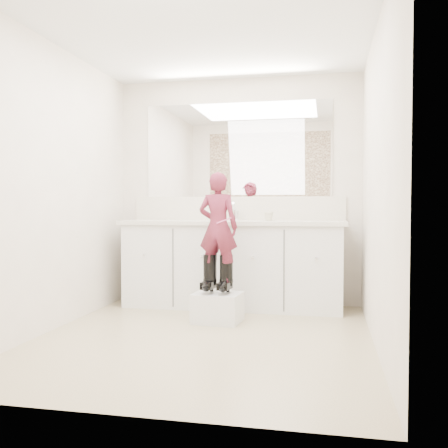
# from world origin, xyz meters

# --- Properties ---
(floor) EXTENTS (3.00, 3.00, 0.00)m
(floor) POSITION_xyz_m (0.00, 0.00, 0.00)
(floor) COLOR #867357
(floor) RESTS_ON ground
(ceiling) EXTENTS (3.00, 3.00, 0.00)m
(ceiling) POSITION_xyz_m (0.00, 0.00, 2.40)
(ceiling) COLOR white
(ceiling) RESTS_ON wall_back
(wall_back) EXTENTS (2.60, 0.00, 2.60)m
(wall_back) POSITION_xyz_m (0.00, 1.50, 1.20)
(wall_back) COLOR beige
(wall_back) RESTS_ON floor
(wall_front) EXTENTS (2.60, 0.00, 2.60)m
(wall_front) POSITION_xyz_m (0.00, -1.50, 1.20)
(wall_front) COLOR beige
(wall_front) RESTS_ON floor
(wall_left) EXTENTS (0.00, 3.00, 3.00)m
(wall_left) POSITION_xyz_m (-1.30, 0.00, 1.20)
(wall_left) COLOR beige
(wall_left) RESTS_ON floor
(wall_right) EXTENTS (0.00, 3.00, 3.00)m
(wall_right) POSITION_xyz_m (1.30, 0.00, 1.20)
(wall_right) COLOR beige
(wall_right) RESTS_ON floor
(vanity_cabinet) EXTENTS (2.20, 0.55, 0.85)m
(vanity_cabinet) POSITION_xyz_m (0.00, 1.23, 0.42)
(vanity_cabinet) COLOR silver
(vanity_cabinet) RESTS_ON floor
(countertop) EXTENTS (2.28, 0.58, 0.04)m
(countertop) POSITION_xyz_m (0.00, 1.21, 0.87)
(countertop) COLOR beige
(countertop) RESTS_ON vanity_cabinet
(backsplash) EXTENTS (2.28, 0.03, 0.25)m
(backsplash) POSITION_xyz_m (0.00, 1.49, 1.02)
(backsplash) COLOR beige
(backsplash) RESTS_ON countertop
(mirror) EXTENTS (2.00, 0.02, 1.00)m
(mirror) POSITION_xyz_m (0.00, 1.49, 1.64)
(mirror) COLOR white
(mirror) RESTS_ON wall_back
(dot_panel) EXTENTS (2.00, 0.01, 1.20)m
(dot_panel) POSITION_xyz_m (0.00, -1.49, 1.65)
(dot_panel) COLOR #472819
(dot_panel) RESTS_ON wall_front
(faucet) EXTENTS (0.08, 0.08, 0.10)m
(faucet) POSITION_xyz_m (0.00, 1.38, 0.94)
(faucet) COLOR silver
(faucet) RESTS_ON countertop
(cup) EXTENTS (0.10, 0.10, 0.09)m
(cup) POSITION_xyz_m (0.37, 1.26, 0.93)
(cup) COLOR #C0B89A
(cup) RESTS_ON countertop
(soap_bottle) EXTENTS (0.12, 0.12, 0.20)m
(soap_bottle) POSITION_xyz_m (-0.21, 1.21, 0.99)
(soap_bottle) COLOR beige
(soap_bottle) RESTS_ON countertop
(step_stool) EXTENTS (0.44, 0.38, 0.26)m
(step_stool) POSITION_xyz_m (-0.01, 0.54, 0.13)
(step_stool) COLOR silver
(step_stool) RESTS_ON floor
(boot_left) EXTENTS (0.14, 0.24, 0.34)m
(boot_left) POSITION_xyz_m (-0.08, 0.56, 0.43)
(boot_left) COLOR black
(boot_left) RESTS_ON step_stool
(boot_right) EXTENTS (0.14, 0.24, 0.34)m
(boot_right) POSITION_xyz_m (0.07, 0.56, 0.43)
(boot_right) COLOR black
(boot_right) RESTS_ON step_stool
(toddler) EXTENTS (0.37, 0.26, 0.98)m
(toddler) POSITION_xyz_m (-0.01, 0.56, 0.85)
(toddler) COLOR #A73353
(toddler) RESTS_ON step_stool
(toothbrush) EXTENTS (0.14, 0.02, 0.06)m
(toothbrush) POSITION_xyz_m (0.06, 0.48, 0.91)
(toothbrush) COLOR #D4528C
(toothbrush) RESTS_ON toddler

